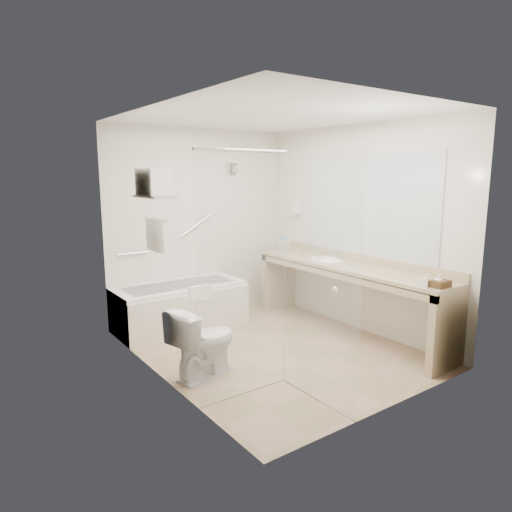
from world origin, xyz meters
TOP-DOWN VIEW (x-y plane):
  - floor at (0.00, 0.00)m, footprint 3.20×3.20m
  - ceiling at (0.00, 0.00)m, footprint 2.60×3.20m
  - wall_back at (0.00, 1.60)m, footprint 2.60×0.10m
  - wall_front at (0.00, -1.60)m, footprint 2.60×0.10m
  - wall_left at (-1.30, 0.00)m, footprint 0.10×3.20m
  - wall_right at (1.30, 0.00)m, footprint 0.10×3.20m
  - bathtub at (-0.50, 1.24)m, footprint 1.60×0.73m
  - grab_bar_short at (-0.95, 1.56)m, footprint 0.40×0.03m
  - grab_bar_long at (-0.05, 1.56)m, footprint 0.53×0.03m
  - shower_enclosure at (-0.63, -0.93)m, footprint 0.96×0.91m
  - towel_shelf at (-1.17, 0.35)m, footprint 0.24×0.55m
  - vanity_counter at (1.02, -0.15)m, footprint 0.55×2.70m
  - sink at (1.05, 0.25)m, footprint 0.40×0.52m
  - faucet at (1.20, 0.25)m, footprint 0.03×0.03m
  - mirror at (1.29, -0.15)m, footprint 0.02×2.00m
  - hairdryer_unit at (1.25, 1.05)m, footprint 0.08×0.10m
  - toilet at (-0.95, -0.17)m, footprint 0.77×0.55m
  - amenity_basket at (0.94, -1.40)m, footprint 0.19×0.13m
  - soap_bottle_a at (0.84, -1.31)m, footprint 0.08×0.13m
  - soap_bottle_b at (0.96, -1.37)m, footprint 0.13×0.14m
  - water_bottle_left at (0.89, 0.26)m, footprint 0.05×0.05m
  - water_bottle_mid at (0.99, 1.00)m, footprint 0.06×0.06m
  - water_bottle_right at (1.00, 1.10)m, footprint 0.06×0.06m
  - drinking_glass_near at (0.91, 0.23)m, footprint 0.10×0.10m
  - drinking_glass_far at (0.91, 0.62)m, footprint 0.08×0.08m

SIDE VIEW (x-z plane):
  - floor at x=0.00m, z-range 0.00..0.00m
  - bathtub at x=-0.50m, z-range -0.02..0.57m
  - toilet at x=-0.95m, z-range 0.00..0.68m
  - vanity_counter at x=1.02m, z-range 0.17..1.12m
  - sink at x=1.05m, z-range 0.75..0.89m
  - soap_bottle_a at x=0.84m, z-range 0.85..0.91m
  - amenity_basket at x=0.94m, z-range 0.85..0.91m
  - soap_bottle_b at x=0.96m, z-range 0.85..0.94m
  - drinking_glass_near at x=0.91m, z-range 0.85..0.95m
  - drinking_glass_far at x=0.91m, z-range 0.85..0.95m
  - faucet at x=1.20m, z-range 0.86..1.00m
  - water_bottle_left at x=0.89m, z-range 0.84..1.02m
  - water_bottle_right at x=1.00m, z-range 0.84..1.03m
  - water_bottle_mid at x=0.99m, z-range 0.84..1.04m
  - grab_bar_short at x=-0.95m, z-range 0.93..0.96m
  - shower_enclosure at x=-0.63m, z-range 0.01..2.12m
  - wall_back at x=0.00m, z-range 0.00..2.50m
  - wall_front at x=0.00m, z-range 0.00..2.50m
  - wall_left at x=-1.30m, z-range 0.00..2.50m
  - wall_right at x=1.30m, z-range 0.00..2.50m
  - grab_bar_long at x=-0.05m, z-range 1.09..1.41m
  - hairdryer_unit at x=1.25m, z-range 1.36..1.54m
  - mirror at x=1.29m, z-range 0.95..2.15m
  - towel_shelf at x=-1.17m, z-range 1.35..2.16m
  - ceiling at x=0.00m, z-range 2.45..2.55m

